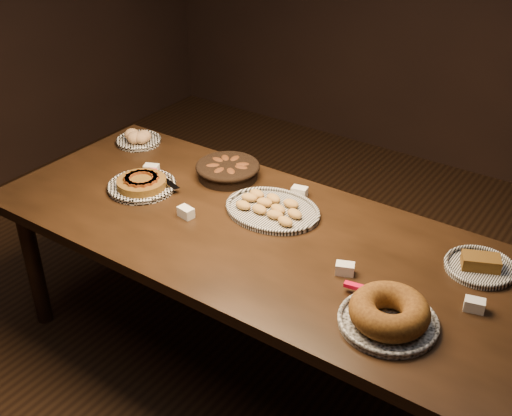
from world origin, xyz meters
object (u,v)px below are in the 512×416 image
Objects in this scene: buffet_table at (257,245)px; madeleine_platter at (272,209)px; bundt_cake_plate at (389,314)px; apple_tart_plate at (142,184)px.

madeleine_platter reaches higher than buffet_table.
buffet_table is 5.55× the size of madeleine_platter.
bundt_cake_plate reaches higher than buffet_table.
buffet_table is 6.20× the size of bundt_cake_plate.
buffet_table is 0.65m from apple_tart_plate.
bundt_cake_plate is at bearing -11.20° from madeleine_platter.
apple_tart_plate reaches higher than buffet_table.
madeleine_platter is at bearing 101.37° from buffet_table.
madeleine_platter is 0.82m from bundt_cake_plate.
bundt_cake_plate is (0.73, -0.38, 0.03)m from madeleine_platter.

